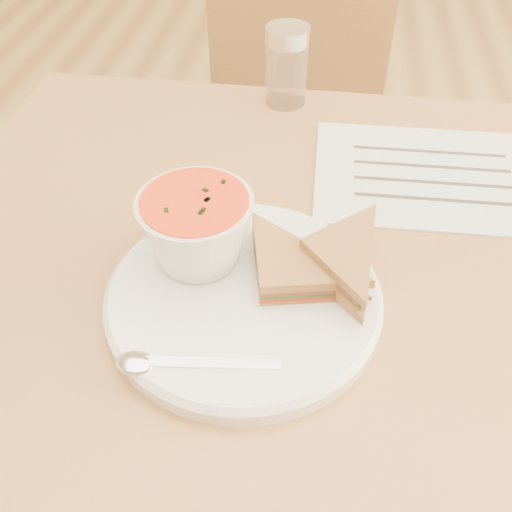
% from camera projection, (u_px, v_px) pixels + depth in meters
% --- Properties ---
extents(floor, '(5.00, 6.00, 0.01)m').
position_uv_depth(floor, '(305.00, 507.00, 1.18)').
color(floor, olive).
rests_on(floor, ground).
extents(dining_table, '(1.00, 0.70, 0.75)m').
position_uv_depth(dining_table, '(320.00, 413.00, 0.91)').
color(dining_table, brown).
rests_on(dining_table, floor).
extents(chair_far, '(0.44, 0.44, 0.89)m').
position_uv_depth(chair_far, '(298.00, 173.00, 1.26)').
color(chair_far, brown).
rests_on(chair_far, floor).
extents(plate, '(0.31, 0.31, 0.02)m').
position_uv_depth(plate, '(244.00, 298.00, 0.58)').
color(plate, white).
rests_on(plate, dining_table).
extents(soup_bowl, '(0.15, 0.15, 0.08)m').
position_uv_depth(soup_bowl, '(197.00, 232.00, 0.58)').
color(soup_bowl, white).
rests_on(soup_bowl, plate).
extents(sandwich_half_a, '(0.13, 0.13, 0.03)m').
position_uv_depth(sandwich_half_a, '(260.00, 299.00, 0.55)').
color(sandwich_half_a, '#AC753C').
rests_on(sandwich_half_a, plate).
extents(sandwich_half_b, '(0.14, 0.14, 0.03)m').
position_uv_depth(sandwich_half_b, '(299.00, 250.00, 0.58)').
color(sandwich_half_b, '#AC753C').
rests_on(sandwich_half_b, plate).
extents(spoon, '(0.18, 0.06, 0.01)m').
position_uv_depth(spoon, '(194.00, 364.00, 0.51)').
color(spoon, silver).
rests_on(spoon, plate).
extents(paper_menu, '(0.31, 0.23, 0.00)m').
position_uv_depth(paper_menu, '(433.00, 175.00, 0.74)').
color(paper_menu, white).
rests_on(paper_menu, dining_table).
extents(condiment_shaker, '(0.08, 0.08, 0.12)m').
position_uv_depth(condiment_shaker, '(287.00, 66.00, 0.84)').
color(condiment_shaker, silver).
rests_on(condiment_shaker, dining_table).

